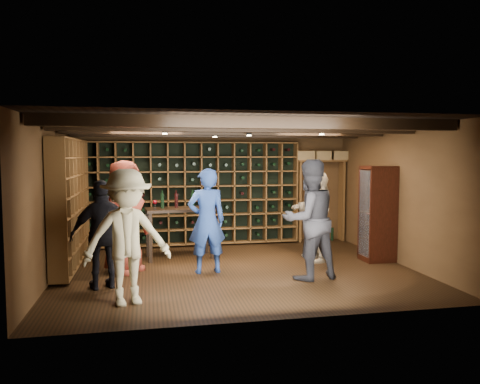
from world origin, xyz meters
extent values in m
plane|color=black|center=(0.00, 0.00, 0.00)|extent=(6.00, 6.00, 0.00)
plane|color=#4B321A|center=(0.00, 2.50, 1.25)|extent=(6.00, 0.00, 6.00)
plane|color=#4B321A|center=(0.00, -2.50, 1.25)|extent=(6.00, 0.00, 6.00)
plane|color=#4B321A|center=(-3.00, 0.00, 1.25)|extent=(0.00, 5.00, 5.00)
plane|color=#4B321A|center=(3.00, 0.00, 1.25)|extent=(0.00, 5.00, 5.00)
plane|color=black|center=(0.00, 0.00, 2.50)|extent=(6.00, 6.00, 0.00)
cube|color=black|center=(0.00, -1.60, 2.42)|extent=(5.90, 0.18, 0.16)
cube|color=black|center=(0.00, -0.50, 2.42)|extent=(5.90, 0.18, 0.16)
cube|color=black|center=(0.00, 0.60, 2.42)|extent=(5.90, 0.18, 0.16)
cube|color=black|center=(0.00, 1.70, 2.42)|extent=(5.90, 0.18, 0.16)
cylinder|color=black|center=(-1.20, 0.00, 2.39)|extent=(0.10, 0.10, 0.10)
cylinder|color=black|center=(0.30, 0.40, 2.39)|extent=(0.10, 0.10, 0.10)
cylinder|color=black|center=(1.40, -0.30, 2.39)|extent=(0.10, 0.10, 0.10)
cylinder|color=black|center=(-0.20, 1.20, 2.39)|extent=(0.10, 0.10, 0.10)
cube|color=brown|center=(-0.52, 2.33, 1.15)|extent=(4.65, 0.30, 2.20)
cube|color=black|center=(-0.52, 2.33, 1.15)|extent=(4.56, 0.02, 2.16)
cube|color=brown|center=(-2.83, 0.82, 1.15)|extent=(0.30, 2.65, 2.20)
cube|color=black|center=(-2.83, 0.82, 1.15)|extent=(0.29, 0.02, 2.16)
cube|color=brown|center=(2.40, 2.32, 1.85)|extent=(1.15, 0.32, 0.04)
cube|color=brown|center=(2.92, 2.32, 0.93)|extent=(0.05, 0.28, 1.85)
cube|color=brown|center=(1.88, 2.32, 0.93)|extent=(0.05, 0.28, 1.85)
cube|color=#977B4B|center=(2.00, 2.32, 1.97)|extent=(0.40, 0.30, 0.20)
cube|color=#977B4B|center=(2.45, 2.32, 1.97)|extent=(0.40, 0.30, 0.20)
cube|color=#977B4B|center=(2.80, 2.32, 1.97)|extent=(0.40, 0.30, 0.20)
cube|color=black|center=(2.72, 0.20, 0.05)|extent=(0.55, 0.50, 0.10)
cube|color=black|center=(2.72, 0.20, 0.90)|extent=(0.55, 0.50, 1.70)
cube|color=white|center=(2.46, 0.20, 0.90)|extent=(0.01, 0.46, 1.60)
cube|color=black|center=(2.72, 0.20, 0.90)|extent=(0.50, 0.44, 0.02)
sphere|color=#59260C|center=(2.70, 0.20, 1.00)|extent=(0.18, 0.18, 0.18)
imported|color=navy|center=(-0.53, -0.06, 0.88)|extent=(0.68, 0.49, 1.76)
imported|color=black|center=(1.03, -0.78, 0.96)|extent=(1.06, 0.91, 1.91)
imported|color=maroon|center=(-1.88, 0.25, 0.95)|extent=(1.04, 1.10, 1.89)
imported|color=black|center=(-2.15, -0.69, 0.81)|extent=(1.02, 0.65, 1.62)
imported|color=gray|center=(-1.77, -1.53, 0.90)|extent=(1.30, 0.95, 1.80)
imported|color=#BCAB8A|center=(1.59, 0.47, 0.85)|extent=(0.52, 1.59, 1.71)
cube|color=black|center=(-0.90, 1.18, 0.94)|extent=(1.33, 0.75, 0.05)
cube|color=black|center=(-1.46, 0.86, 0.46)|extent=(0.07, 0.07, 0.92)
cube|color=black|center=(-0.29, 0.96, 0.46)|extent=(0.07, 0.07, 0.92)
cube|color=black|center=(-1.50, 1.39, 0.46)|extent=(0.07, 0.07, 0.92)
cube|color=black|center=(-0.33, 1.50, 0.46)|extent=(0.07, 0.07, 0.92)
cylinder|color=black|center=(-1.22, 1.20, 1.11)|extent=(0.07, 0.07, 0.28)
cylinder|color=black|center=(-0.95, 1.23, 1.11)|extent=(0.07, 0.07, 0.28)
cylinder|color=black|center=(-0.63, 1.25, 1.11)|extent=(0.07, 0.07, 0.28)
camera|label=1|loc=(-1.49, -7.80, 1.99)|focal=35.00mm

